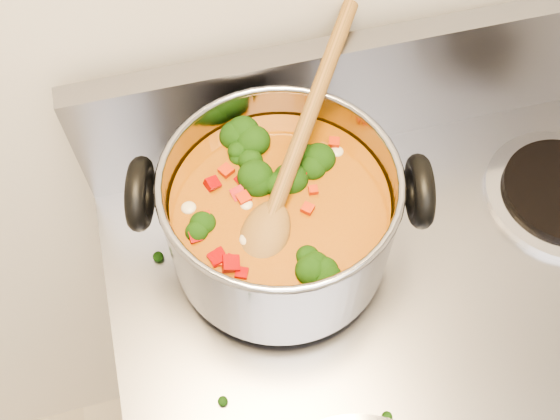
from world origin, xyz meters
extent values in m
cube|color=gray|center=(0.06, 1.46, 1.00)|extent=(0.74, 0.03, 0.16)
cylinder|color=#A5A5AD|center=(-0.12, 1.31, 0.92)|extent=(0.18, 0.18, 0.01)
cylinder|color=black|center=(-0.12, 1.31, 0.93)|extent=(0.15, 0.15, 0.01)
cylinder|color=#9A99A1|center=(-0.11, 1.32, 1.00)|extent=(0.23, 0.23, 0.13)
torus|color=#9A99A1|center=(-0.11, 1.32, 1.06)|extent=(0.24, 0.24, 0.01)
cylinder|color=#98570D|center=(-0.11, 1.32, 0.98)|extent=(0.22, 0.22, 0.09)
torus|color=black|center=(-0.24, 1.35, 1.04)|extent=(0.04, 0.08, 0.08)
torus|color=black|center=(0.02, 1.28, 1.04)|extent=(0.04, 0.08, 0.08)
ellipsoid|color=black|center=(-0.11, 1.25, 1.03)|extent=(0.04, 0.04, 0.03)
ellipsoid|color=black|center=(-0.05, 1.32, 1.03)|extent=(0.04, 0.04, 0.03)
ellipsoid|color=black|center=(-0.15, 1.27, 1.03)|extent=(0.04, 0.04, 0.03)
ellipsoid|color=black|center=(-0.05, 1.36, 1.03)|extent=(0.04, 0.04, 0.03)
ellipsoid|color=black|center=(-0.12, 1.32, 1.03)|extent=(0.04, 0.04, 0.03)
ellipsoid|color=black|center=(-0.09, 1.29, 1.03)|extent=(0.04, 0.04, 0.03)
ellipsoid|color=black|center=(-0.16, 1.40, 1.03)|extent=(0.04, 0.04, 0.03)
ellipsoid|color=black|center=(-0.13, 1.29, 1.03)|extent=(0.04, 0.04, 0.03)
ellipsoid|color=#9E0506|center=(-0.05, 1.38, 1.03)|extent=(0.01, 0.01, 0.01)
ellipsoid|color=#9E0506|center=(-0.10, 1.40, 1.03)|extent=(0.01, 0.01, 0.01)
ellipsoid|color=#9E0506|center=(-0.12, 1.35, 1.03)|extent=(0.01, 0.01, 0.01)
ellipsoid|color=#9E0506|center=(-0.07, 1.25, 1.03)|extent=(0.01, 0.01, 0.01)
ellipsoid|color=#9E0506|center=(-0.20, 1.29, 1.03)|extent=(0.01, 0.01, 0.01)
ellipsoid|color=#9E0506|center=(-0.04, 1.36, 1.03)|extent=(0.01, 0.01, 0.01)
ellipsoid|color=#9E0506|center=(-0.09, 1.30, 1.03)|extent=(0.01, 0.01, 0.01)
ellipsoid|color=#9E0506|center=(-0.17, 1.37, 1.03)|extent=(0.01, 0.01, 0.01)
ellipsoid|color=#9E0506|center=(-0.09, 1.31, 1.03)|extent=(0.01, 0.01, 0.01)
ellipsoid|color=#9E0506|center=(-0.08, 1.25, 1.03)|extent=(0.01, 0.01, 0.01)
ellipsoid|color=#9E0506|center=(-0.19, 1.37, 1.03)|extent=(0.01, 0.01, 0.01)
ellipsoid|color=#9E0506|center=(-0.16, 1.36, 1.03)|extent=(0.01, 0.01, 0.01)
ellipsoid|color=#AC2609|center=(-0.08, 1.34, 1.03)|extent=(0.01, 0.01, 0.01)
ellipsoid|color=#AC2609|center=(-0.11, 1.26, 1.03)|extent=(0.01, 0.01, 0.01)
ellipsoid|color=#AC2609|center=(-0.11, 1.33, 1.03)|extent=(0.01, 0.01, 0.01)
ellipsoid|color=#AC2609|center=(-0.16, 1.35, 1.03)|extent=(0.01, 0.01, 0.01)
ellipsoid|color=#AC2609|center=(-0.16, 1.25, 1.03)|extent=(0.01, 0.01, 0.01)
ellipsoid|color=#AC2609|center=(-0.07, 1.25, 1.03)|extent=(0.01, 0.01, 0.01)
ellipsoid|color=#AC2609|center=(-0.13, 1.29, 1.03)|extent=(0.01, 0.01, 0.01)
ellipsoid|color=#AC2609|center=(-0.11, 1.28, 1.03)|extent=(0.01, 0.01, 0.01)
ellipsoid|color=#CFB98E|center=(-0.13, 1.31, 1.03)|extent=(0.02, 0.02, 0.01)
ellipsoid|color=#CFB98E|center=(-0.11, 1.32, 1.03)|extent=(0.02, 0.02, 0.01)
ellipsoid|color=#CFB98E|center=(-0.08, 1.28, 1.03)|extent=(0.02, 0.02, 0.01)
ellipsoid|color=#CFB98E|center=(-0.07, 1.38, 1.03)|extent=(0.02, 0.02, 0.01)
ellipsoid|color=#CFB98E|center=(-0.19, 1.26, 1.03)|extent=(0.02, 0.02, 0.01)
ellipsoid|color=#CFB98E|center=(-0.18, 1.33, 1.03)|extent=(0.02, 0.02, 0.01)
ellipsoid|color=brown|center=(-0.14, 1.28, 1.03)|extent=(0.08, 0.09, 0.04)
cylinder|color=brown|center=(-0.06, 1.39, 1.06)|extent=(0.17, 0.23, 0.09)
ellipsoid|color=black|center=(-0.08, 1.14, 0.92)|extent=(0.01, 0.01, 0.01)
ellipsoid|color=black|center=(-0.25, 1.31, 0.92)|extent=(0.01, 0.01, 0.01)
ellipsoid|color=black|center=(-0.17, 1.44, 0.92)|extent=(0.01, 0.01, 0.01)
ellipsoid|color=black|center=(-0.29, 1.21, 0.92)|extent=(0.01, 0.01, 0.01)
ellipsoid|color=black|center=(0.04, 1.28, 0.92)|extent=(0.01, 0.01, 0.01)
camera|label=1|loc=(-0.20, 0.99, 1.55)|focal=40.00mm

